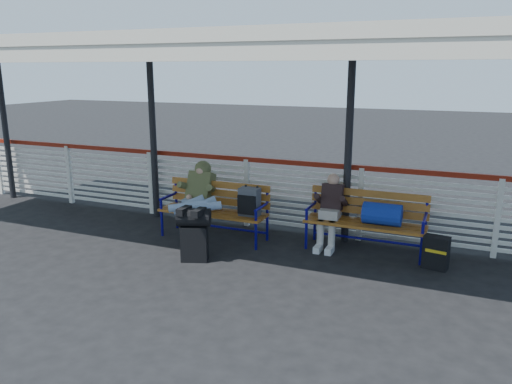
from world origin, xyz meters
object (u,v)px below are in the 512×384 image
at_px(bench_right, 374,215).
at_px(suitcase_side, 436,252).
at_px(bench_left, 225,204).
at_px(traveler_man, 196,201).
at_px(companion_person, 330,210).
at_px(luggage_stack, 194,232).

distance_m(bench_right, suitcase_side, 1.04).
bearing_deg(bench_left, traveler_man, -134.02).
bearing_deg(companion_person, traveler_man, -161.93).
distance_m(bench_left, traveler_man, 0.49).
xyz_separation_m(luggage_stack, suitcase_side, (3.25, 1.04, -0.19)).
distance_m(companion_person, suitcase_side, 1.67).
height_order(bench_left, suitcase_side, bench_left).
relative_size(bench_right, traveler_man, 1.10).
relative_size(companion_person, suitcase_side, 2.43).
bearing_deg(suitcase_side, bench_right, 172.47).
height_order(traveler_man, suitcase_side, traveler_man).
bearing_deg(luggage_stack, companion_person, 18.95).
height_order(companion_person, suitcase_side, companion_person).
distance_m(luggage_stack, bench_right, 2.69).
bearing_deg(traveler_man, bench_left, 45.98).
bearing_deg(luggage_stack, suitcase_side, -2.33).
height_order(luggage_stack, suitcase_side, luggage_stack).
xyz_separation_m(luggage_stack, bench_right, (2.32, 1.35, 0.16)).
distance_m(bench_right, traveler_man, 2.75).
xyz_separation_m(luggage_stack, companion_person, (1.65, 1.34, 0.17)).
xyz_separation_m(bench_left, traveler_man, (-0.34, -0.35, 0.10)).
height_order(bench_right, traveler_man, traveler_man).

